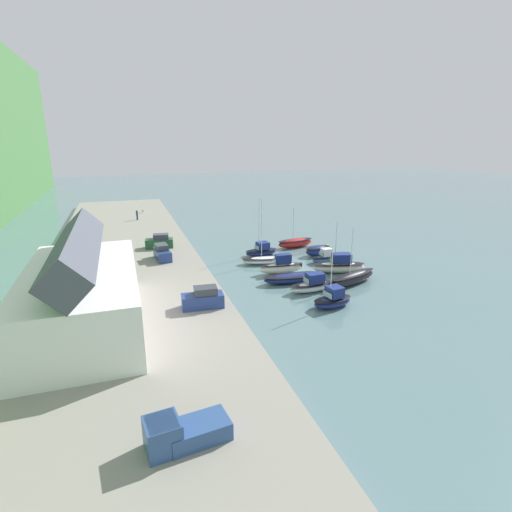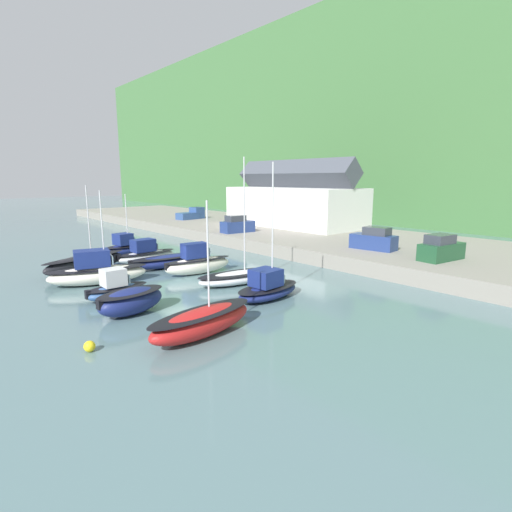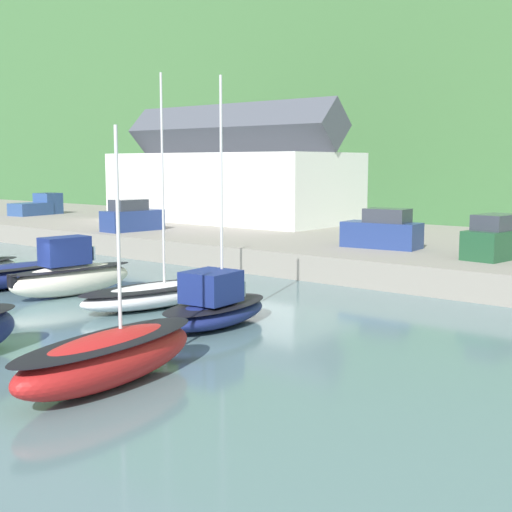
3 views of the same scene
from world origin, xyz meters
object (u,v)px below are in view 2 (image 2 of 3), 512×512
object	(u,v)px
moored_boat_0	(125,247)
pickup_truck_0	(193,214)
moored_boat_1	(146,254)
moored_boat_8	(116,288)
moored_boat_9	(131,301)
moored_boat_2	(172,260)
moored_boat_5	(268,288)
moored_boat_3	(197,263)
parked_car_1	(374,240)
mooring_buoy_0	(90,346)
moored_boat_6	(86,263)
parked_car_0	(441,249)
moored_boat_10	(203,321)
parked_car_2	(237,225)
moored_boat_7	(97,272)
moored_boat_4	(239,277)

from	to	relation	value
moored_boat_0	pickup_truck_0	distance (m)	25.46
moored_boat_1	pickup_truck_0	xyz separation A→B (m)	(-21.72, 19.08, 1.35)
moored_boat_8	moored_boat_9	size ratio (longest dim) A/B	0.91
moored_boat_2	moored_boat_5	bearing A→B (deg)	2.64
moored_boat_3	parked_car_1	distance (m)	16.88
parked_car_1	mooring_buoy_0	world-z (taller)	parked_car_1
moored_boat_0	moored_boat_6	world-z (taller)	moored_boat_6
moored_boat_2	parked_car_0	xyz separation A→B (m)	(17.75, 15.14, 1.65)
moored_boat_9	pickup_truck_0	world-z (taller)	pickup_truck_0
moored_boat_10	parked_car_0	size ratio (longest dim) A/B	1.58
moored_boat_0	moored_boat_3	bearing A→B (deg)	-3.59
parked_car_2	mooring_buoy_0	xyz separation A→B (m)	(20.69, -25.38, -2.00)
pickup_truck_0	moored_boat_0	bearing A→B (deg)	-55.91
moored_boat_1	moored_boat_8	xyz separation A→B (m)	(9.96, -6.99, -0.07)
moored_boat_0	parked_car_2	world-z (taller)	moored_boat_0
moored_boat_2	parked_car_0	world-z (taller)	parked_car_0
moored_boat_3	moored_boat_10	bearing A→B (deg)	-27.07
parked_car_2	moored_boat_9	bearing A→B (deg)	-47.34
moored_boat_9	moored_boat_8	bearing A→B (deg)	161.51
moored_boat_3	moored_boat_0	bearing A→B (deg)	-170.04
moored_boat_0	moored_boat_5	distance (m)	21.50
moored_boat_7	moored_boat_1	bearing A→B (deg)	143.47
parked_car_1	parked_car_0	bearing A→B (deg)	-98.42
moored_boat_4	parked_car_2	bearing A→B (deg)	150.58
pickup_truck_0	mooring_buoy_0	bearing A→B (deg)	-45.28
moored_boat_6	moored_boat_7	world-z (taller)	moored_boat_6
moored_boat_0	parked_car_0	size ratio (longest dim) A/B	1.46
moored_boat_1	parked_car_1	bearing A→B (deg)	44.46
parked_car_2	moored_boat_6	bearing A→B (deg)	-74.23
moored_boat_10	parked_car_0	bearing A→B (deg)	76.86
moored_boat_0	moored_boat_3	distance (m)	12.35
moored_boat_1	moored_boat_9	distance (m)	15.47
moored_boat_1	mooring_buoy_0	bearing A→B (deg)	-36.46
moored_boat_7	pickup_truck_0	bearing A→B (deg)	151.34
moored_boat_0	moored_boat_7	world-z (taller)	moored_boat_7
moored_boat_9	parked_car_0	size ratio (longest dim) A/B	1.05
parked_car_0	parked_car_1	world-z (taller)	same
moored_boat_1	parked_car_2	xyz separation A→B (m)	(-3.42, 14.09, 1.45)
moored_boat_6	moored_boat_9	xyz separation A→B (m)	(13.00, -1.72, -0.01)
moored_boat_7	moored_boat_3	bearing A→B (deg)	88.94
moored_boat_0	parked_car_2	distance (m)	14.21
parked_car_1	moored_boat_4	bearing A→B (deg)	164.06
moored_boat_10	mooring_buoy_0	xyz separation A→B (m)	(-1.89, -5.09, -0.52)
parked_car_0	pickup_truck_0	xyz separation A→B (m)	(-43.00, 3.09, -0.10)
moored_boat_9	parked_car_1	distance (m)	23.87
moored_boat_6	moored_boat_4	bearing A→B (deg)	13.70
moored_boat_3	moored_boat_5	world-z (taller)	moored_boat_5
pickup_truck_0	mooring_buoy_0	xyz separation A→B (m)	(38.99, -30.37, -1.90)
parked_car_0	moored_boat_2	bearing A→B (deg)	-132.14
moored_boat_7	moored_boat_10	world-z (taller)	moored_boat_7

